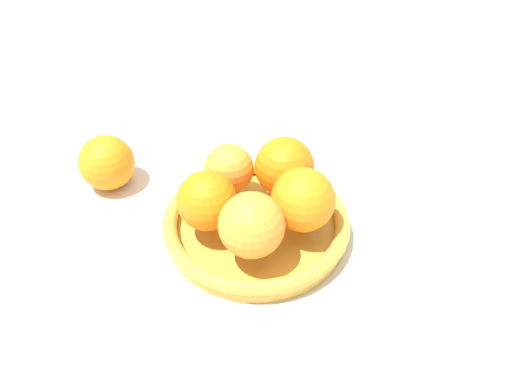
# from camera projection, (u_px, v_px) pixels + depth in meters

# --- Properties ---
(ground_plane) EXTENTS (4.00, 4.00, 0.00)m
(ground_plane) POSITION_uv_depth(u_px,v_px,m) (256.00, 232.00, 0.69)
(ground_plane) COLOR beige
(fruit_bowl) EXTENTS (0.25, 0.25, 0.03)m
(fruit_bowl) POSITION_uv_depth(u_px,v_px,m) (256.00, 223.00, 0.68)
(fruit_bowl) COLOR gold
(fruit_bowl) RESTS_ON ground_plane
(orange_pile) EXTENTS (0.20, 0.20, 0.08)m
(orange_pile) POSITION_uv_depth(u_px,v_px,m) (259.00, 193.00, 0.64)
(orange_pile) COLOR orange
(orange_pile) RESTS_ON fruit_bowl
(stray_orange) EXTENTS (0.08, 0.08, 0.08)m
(stray_orange) POSITION_uv_depth(u_px,v_px,m) (107.00, 163.00, 0.74)
(stray_orange) COLOR orange
(stray_orange) RESTS_ON ground_plane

